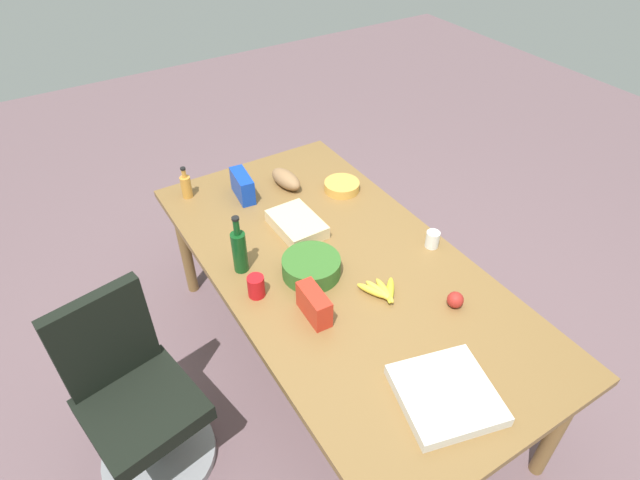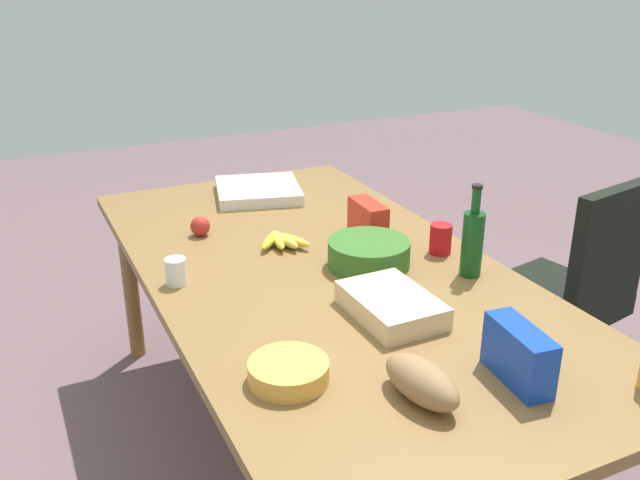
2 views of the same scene
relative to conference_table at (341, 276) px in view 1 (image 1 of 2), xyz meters
The scene contains 16 objects.
ground_plane 0.72m from the conference_table, ahead, with size 10.00×10.00×0.00m, color #6D545A.
conference_table is the anchor object (origin of this frame).
office_chair 1.15m from the conference_table, 87.61° to the left, with size 0.57×0.56×0.99m.
wine_bottle 0.53m from the conference_table, 60.54° to the left, with size 0.08×0.08×0.32m.
salad_bowl 0.19m from the conference_table, 78.18° to the left, with size 0.29×0.29×0.09m, color #346826.
chip_bowl 0.68m from the conference_table, 33.82° to the right, with size 0.21×0.21×0.05m, color gold.
pizza_box 0.85m from the conference_table, behind, with size 0.36×0.36×0.05m, color silver.
dressing_bottle 1.08m from the conference_table, 23.62° to the left, with size 0.06×0.06×0.20m.
apple_red 0.58m from the conference_table, 149.23° to the right, with size 0.08×0.08×0.08m, color #AD2720.
chip_bag_blue 0.83m from the conference_table, 10.63° to the left, with size 0.22×0.08×0.15m, color #123EBC.
banana_bunch 0.28m from the conference_table, 168.40° to the right, with size 0.20×0.19×0.04m.
red_solo_cup 0.46m from the conference_table, 84.42° to the left, with size 0.08×0.08×0.11m, color red.
paper_cup 0.51m from the conference_table, 103.37° to the right, with size 0.07×0.07×0.09m, color white.
sheet_cake 0.39m from the conference_table, ahead, with size 0.32×0.22×0.07m, color beige.
bread_loaf 0.79m from the conference_table, ahead, with size 0.24×0.11×0.10m, color #976F48.
chip_bag_red 0.38m from the conference_table, 126.23° to the left, with size 0.20×0.08×0.14m, color red.
Camera 1 is at (-1.58, 1.10, 2.55)m, focal length 29.33 mm.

